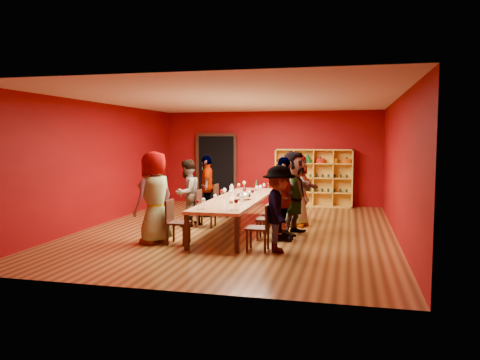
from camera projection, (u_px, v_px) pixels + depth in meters
name	position (u px, v px, depth m)	size (l,w,h in m)	color
room_shell	(238.00, 166.00, 10.76)	(7.10, 9.10, 3.04)	#583617
tasting_table	(238.00, 200.00, 10.83)	(1.10, 4.50, 0.75)	#BD7D4E
doorway	(217.00, 169.00, 15.50)	(1.40, 0.17, 2.30)	black
shelving_unit	(314.00, 175.00, 14.67)	(2.40, 0.40, 1.80)	gold
chair_person_left_0	(175.00, 219.00, 9.39)	(0.42, 0.42, 0.89)	black
person_left_0	(155.00, 197.00, 9.45)	(0.91, 0.50, 1.86)	#6194C7
chair_person_left_2	(203.00, 206.00, 11.21)	(0.42, 0.42, 0.89)	black
person_left_2	(187.00, 193.00, 11.28)	(0.79, 0.43, 1.62)	#504F55
chair_person_left_4	(220.00, 199.00, 12.67)	(0.42, 0.42, 0.89)	black
person_left_4	(207.00, 186.00, 12.73)	(0.97, 0.44, 1.66)	#6291C9
chair_person_right_0	(262.00, 225.00, 8.80)	(0.42, 0.42, 0.89)	black
person_right_0	(279.00, 209.00, 8.70)	(1.05, 0.43, 1.63)	#BD7E8C
chair_person_right_1	(271.00, 216.00, 9.77)	(0.42, 0.42, 0.89)	black
person_right_1	(283.00, 199.00, 9.68)	(1.02, 0.46, 1.74)	#161B3C
chair_person_right_2	(276.00, 211.00, 10.48)	(0.42, 0.42, 0.89)	black
person_right_2	(294.00, 193.00, 10.35)	(1.72, 0.49, 1.85)	#C68593
chair_person_right_3	(282.00, 205.00, 11.43)	(0.42, 0.42, 0.89)	black
person_right_3	(297.00, 190.00, 11.32)	(0.85, 0.47, 1.74)	#C7868D
chair_person_right_4	(286.00, 201.00, 12.16)	(0.42, 0.42, 0.89)	black
person_right_4	(302.00, 191.00, 12.05)	(0.57, 0.42, 1.56)	pink
wine_glass_0	(236.00, 202.00, 9.00)	(0.09, 0.09, 0.21)	silver
wine_glass_1	(244.00, 183.00, 12.75)	(0.09, 0.09, 0.22)	silver
wine_glass_2	(247.00, 196.00, 10.01)	(0.08, 0.08, 0.19)	silver
wine_glass_3	(203.00, 201.00, 9.11)	(0.09, 0.09, 0.21)	silver
wine_glass_4	(239.00, 185.00, 12.46)	(0.07, 0.07, 0.19)	silver
wine_glass_5	(215.00, 197.00, 9.98)	(0.07, 0.07, 0.18)	silver
wine_glass_6	(198.00, 202.00, 9.08)	(0.07, 0.07, 0.19)	silver
wine_glass_7	(232.00, 188.00, 11.64)	(0.07, 0.07, 0.18)	silver
wine_glass_8	(245.00, 190.00, 11.04)	(0.09, 0.09, 0.22)	silver
wine_glass_9	(238.00, 187.00, 11.91)	(0.08, 0.08, 0.19)	silver
wine_glass_10	(257.00, 188.00, 11.60)	(0.08, 0.08, 0.20)	silver
wine_glass_11	(264.00, 185.00, 12.38)	(0.08, 0.08, 0.19)	silver
wine_glass_12	(250.00, 193.00, 10.55)	(0.08, 0.08, 0.20)	silver
wine_glass_13	(252.00, 192.00, 10.73)	(0.09, 0.09, 0.21)	silver
wine_glass_14	(224.00, 191.00, 10.90)	(0.09, 0.09, 0.22)	silver
wine_glass_15	(241.00, 198.00, 9.76)	(0.08, 0.08, 0.19)	silver
wine_glass_16	(231.00, 203.00, 8.95)	(0.08, 0.08, 0.20)	silver
wine_glass_17	(260.00, 187.00, 11.60)	(0.09, 0.09, 0.22)	silver
wine_glass_18	(222.00, 192.00, 10.78)	(0.08, 0.08, 0.20)	silver
wine_glass_19	(268.00, 185.00, 12.59)	(0.07, 0.07, 0.19)	silver
wine_glass_20	(231.00, 193.00, 10.43)	(0.09, 0.09, 0.22)	silver
spittoon_bowl	(244.00, 196.00, 10.47)	(0.34, 0.34, 0.19)	#BABDC2
carafe_a	(232.00, 190.00, 11.29)	(0.13, 0.13, 0.27)	silver
carafe_b	(242.00, 197.00, 10.10)	(0.11, 0.11, 0.23)	silver
wine_bottle	(256.00, 187.00, 12.27)	(0.09, 0.09, 0.29)	#163D1D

